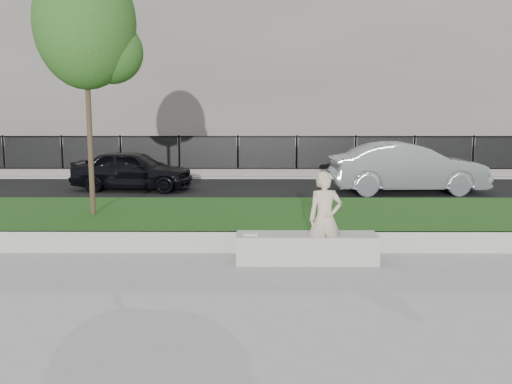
{
  "coord_description": "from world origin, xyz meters",
  "views": [
    {
      "loc": [
        0.18,
        -9.3,
        2.72
      ],
      "look_at": [
        0.13,
        1.2,
        1.12
      ],
      "focal_mm": 40.0,
      "sensor_mm": 36.0,
      "label": 1
    }
  ],
  "objects_px": {
    "book": "(251,234)",
    "man": "(325,219)",
    "car_silver": "(407,168)",
    "stone_bench": "(307,248)",
    "young_tree": "(89,28)",
    "car_dark": "(133,170)"
  },
  "relations": [
    {
      "from": "young_tree",
      "to": "car_dark",
      "type": "height_order",
      "value": "young_tree"
    },
    {
      "from": "young_tree",
      "to": "man",
      "type": "bearing_deg",
      "value": -29.06
    },
    {
      "from": "car_silver",
      "to": "stone_bench",
      "type": "bearing_deg",
      "value": 151.05
    },
    {
      "from": "man",
      "to": "young_tree",
      "type": "xyz_separation_m",
      "value": [
        -4.64,
        2.58,
        3.49
      ]
    },
    {
      "from": "man",
      "to": "car_dark",
      "type": "xyz_separation_m",
      "value": [
        -5.15,
        8.44,
        -0.12
      ]
    },
    {
      "from": "car_dark",
      "to": "car_silver",
      "type": "distance_m",
      "value": 8.61
    },
    {
      "from": "book",
      "to": "car_silver",
      "type": "xyz_separation_m",
      "value": [
        4.71,
        7.81,
        0.3
      ]
    },
    {
      "from": "car_dark",
      "to": "young_tree",
      "type": "bearing_deg",
      "value": -168.5
    },
    {
      "from": "book",
      "to": "young_tree",
      "type": "distance_m",
      "value": 5.65
    },
    {
      "from": "stone_bench",
      "to": "man",
      "type": "relative_size",
      "value": 1.52
    },
    {
      "from": "car_dark",
      "to": "car_silver",
      "type": "relative_size",
      "value": 0.81
    },
    {
      "from": "stone_bench",
      "to": "young_tree",
      "type": "bearing_deg",
      "value": 150.81
    },
    {
      "from": "young_tree",
      "to": "car_dark",
      "type": "distance_m",
      "value": 6.91
    },
    {
      "from": "young_tree",
      "to": "car_dark",
      "type": "bearing_deg",
      "value": 94.97
    },
    {
      "from": "book",
      "to": "man",
      "type": "bearing_deg",
      "value": -0.14
    },
    {
      "from": "stone_bench",
      "to": "book",
      "type": "distance_m",
      "value": 1.01
    },
    {
      "from": "young_tree",
      "to": "stone_bench",
      "type": "bearing_deg",
      "value": -29.19
    },
    {
      "from": "man",
      "to": "book",
      "type": "relative_size",
      "value": 6.57
    },
    {
      "from": "stone_bench",
      "to": "car_silver",
      "type": "bearing_deg",
      "value": 64.23
    },
    {
      "from": "stone_bench",
      "to": "car_dark",
      "type": "distance_m",
      "value": 9.62
    },
    {
      "from": "car_silver",
      "to": "car_dark",
      "type": "bearing_deg",
      "value": 83.14
    },
    {
      "from": "book",
      "to": "car_silver",
      "type": "relative_size",
      "value": 0.05
    }
  ]
}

